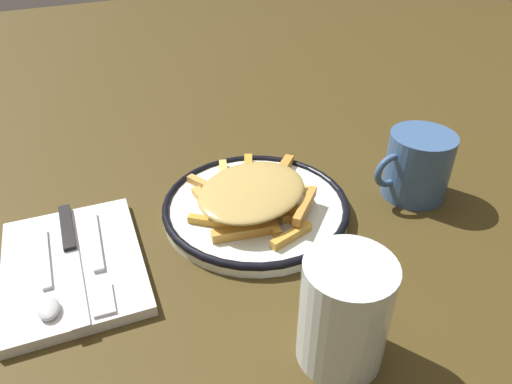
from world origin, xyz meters
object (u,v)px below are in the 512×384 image
object	(u,v)px
plate	(256,207)
fork	(98,259)
spoon	(47,287)
napkin	(73,265)
water_glass	(344,312)
knife	(70,249)
fries_heap	(252,194)
coffee_mug	(417,165)

from	to	relation	value
plate	fork	size ratio (longest dim) A/B	1.40
fork	spoon	bearing A→B (deg)	21.85
napkin	water_glass	size ratio (longest dim) A/B	1.81
spoon	water_glass	xyz separation A→B (m)	(-0.24, 0.19, 0.04)
knife	plate	bearing A→B (deg)	176.73
napkin	knife	size ratio (longest dim) A/B	0.98
plate	fries_heap	size ratio (longest dim) A/B	1.19
water_glass	napkin	bearing A→B (deg)	-47.26
plate	spoon	bearing A→B (deg)	8.63
plate	fries_heap	bearing A→B (deg)	19.66
coffee_mug	napkin	bearing A→B (deg)	-6.10
napkin	fork	distance (m)	0.03
spoon	fries_heap	bearing A→B (deg)	-171.66
fork	knife	bearing A→B (deg)	-50.38
knife	napkin	bearing A→B (deg)	86.70
plate	fork	xyz separation A→B (m)	(0.21, 0.02, 0.01)
fork	coffee_mug	xyz separation A→B (m)	(-0.43, 0.04, 0.03)
fork	spoon	distance (m)	0.06
knife	coffee_mug	size ratio (longest dim) A/B	1.80
fries_heap	water_glass	world-z (taller)	water_glass
plate	fork	world-z (taller)	plate
fork	knife	size ratio (longest dim) A/B	0.84
plate	napkin	size ratio (longest dim) A/B	1.21
fork	fries_heap	bearing A→B (deg)	-175.68
napkin	coffee_mug	distance (m)	0.46
fork	spoon	xyz separation A→B (m)	(0.06, 0.02, 0.00)
fork	knife	world-z (taller)	knife
napkin	knife	distance (m)	0.02
fries_heap	spoon	size ratio (longest dim) A/B	1.36
plate	spoon	distance (m)	0.27
fries_heap	knife	distance (m)	0.23
fork	water_glass	xyz separation A→B (m)	(-0.18, 0.22, 0.04)
spoon	plate	bearing A→B (deg)	-171.37
fries_heap	napkin	xyz separation A→B (m)	(0.23, 0.00, -0.03)
knife	spoon	world-z (taller)	spoon
fries_heap	fork	xyz separation A→B (m)	(0.20, 0.02, -0.02)
fries_heap	water_glass	distance (m)	0.23
napkin	water_glass	world-z (taller)	water_glass
plate	spoon	size ratio (longest dim) A/B	1.62
fork	spoon	size ratio (longest dim) A/B	1.16
knife	coffee_mug	bearing A→B (deg)	171.54
spoon	fork	bearing A→B (deg)	-158.15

